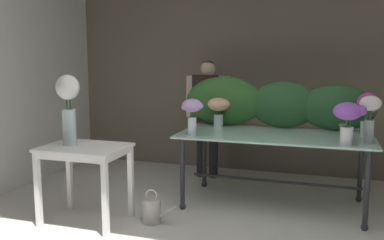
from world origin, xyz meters
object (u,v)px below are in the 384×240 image
Objects in this scene: vase_ivory_dahlias at (370,113)px; vase_lilac_snapdragons at (192,111)px; vase_violet_ranunculus at (348,117)px; vase_peach_anemones at (219,108)px; side_table_white at (85,156)px; florist at (207,106)px; display_table_glass at (275,143)px; vase_white_roses_tall at (69,104)px; watering_can at (152,210)px; vase_magenta_hydrangea at (368,109)px.

vase_ivory_dahlias reaches higher than vase_lilac_snapdragons.
vase_violet_ranunculus is 1.15× the size of vase_peach_anemones.
florist is at bearing 69.70° from side_table_white.
vase_peach_anemones is (-0.68, 0.21, 0.34)m from display_table_glass.
florist is 4.50× the size of vase_peach_anemones.
side_table_white is at bearing -148.73° from display_table_glass.
vase_white_roses_tall reaches higher than display_table_glass.
florist is at bearing 116.20° from vase_peach_anemones.
vase_peach_anemones is 0.90× the size of vase_lilac_snapdragons.
vase_white_roses_tall is 1.31m from watering_can.
vase_ivory_dahlias is (0.91, -0.22, 0.40)m from display_table_glass.
vase_peach_anemones is at bearing 164.65° from vase_ivory_dahlias.
florist is at bearing 139.24° from display_table_glass.
watering_can is at bearing -153.15° from vase_magenta_hydrangea.
vase_magenta_hydrangea reaches higher than display_table_glass.
vase_ivory_dahlias is 2.88m from vase_white_roses_tall.
florist is at bearing 65.67° from vase_white_roses_tall.
vase_violet_ranunculus is at bearing 14.91° from side_table_white.
side_table_white is 2.90m from vase_magenta_hydrangea.
vase_white_roses_tall is at bearing -114.33° from florist.
vase_peach_anemones is (-1.39, 0.60, -0.04)m from vase_violet_ranunculus.
display_table_glass is 4.45× the size of vase_magenta_hydrangea.
vase_magenta_hydrangea reaches higher than vase_lilac_snapdragons.
vase_magenta_hydrangea reaches higher than vase_violet_ranunculus.
vase_violet_ranunculus is at bearing -111.66° from vase_magenta_hydrangea.
vase_magenta_hydrangea is 1.60m from vase_peach_anemones.
vase_ivory_dahlias is at bearing 17.25° from side_table_white.
vase_violet_ranunculus reaches higher than side_table_white.
display_table_glass is at bearing 24.42° from vase_lilac_snapdragons.
side_table_white is 1.17× the size of vase_white_roses_tall.
vase_magenta_hydrangea is 1.28× the size of watering_can.
vase_white_roses_tall reaches higher than vase_violet_ranunculus.
display_table_glass is 1.34m from florist.
vase_peach_anemones is (-1.60, 0.07, -0.05)m from vase_magenta_hydrangea.
side_table_white is 1.76× the size of vase_ivory_dahlias.
watering_can is at bearing -92.36° from florist.
florist is 1.25m from vase_lilac_snapdragons.
vase_ivory_dahlias is 0.37m from vase_magenta_hydrangea.
florist reaches higher than display_table_glass.
side_table_white is at bearing -129.25° from vase_peach_anemones.
side_table_white is 0.53m from vase_white_roses_tall.
display_table_glass is 5.79× the size of vase_peach_anemones.
display_table_glass is at bearing -17.48° from vase_peach_anemones.
watering_can is at bearing -141.08° from display_table_glass.
vase_ivory_dahlias is 1.13× the size of vase_violet_ranunculus.
vase_lilac_snapdragons is (0.88, 0.66, 0.39)m from side_table_white.
vase_ivory_dahlias is at bearing 17.96° from watering_can.
display_table_glass is 2.17m from vase_white_roses_tall.
watering_can is at bearing -165.11° from vase_violet_ranunculus.
vase_ivory_dahlias is 1.18× the size of vase_lilac_snapdragons.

